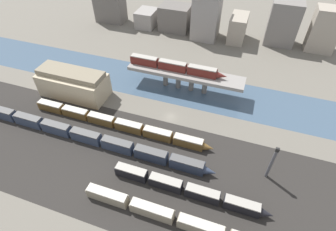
{
  "coord_description": "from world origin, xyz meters",
  "views": [
    {
      "loc": [
        22.0,
        -66.6,
        67.41
      ],
      "look_at": [
        0.0,
        -2.82,
        3.27
      ],
      "focal_mm": 28.0,
      "sensor_mm": 36.0,
      "label": 1
    }
  ],
  "objects_px": {
    "train_yard_near": "(206,229)",
    "signal_tower": "(271,163)",
    "train_on_bridge": "(176,66)",
    "train_yard_mid": "(188,190)",
    "train_yard_outer": "(118,124)",
    "train_yard_far": "(89,137)",
    "warehouse_building": "(74,83)"
  },
  "relations": [
    {
      "from": "train_yard_outer",
      "to": "train_yard_mid",
      "type": "bearing_deg",
      "value": -29.33
    },
    {
      "from": "train_yard_near",
      "to": "train_yard_outer",
      "type": "height_order",
      "value": "train_yard_near"
    },
    {
      "from": "train_yard_far",
      "to": "signal_tower",
      "type": "bearing_deg",
      "value": 5.21
    },
    {
      "from": "signal_tower",
      "to": "train_yard_outer",
      "type": "bearing_deg",
      "value": 175.6
    },
    {
      "from": "train_yard_far",
      "to": "signal_tower",
      "type": "distance_m",
      "value": 57.53
    },
    {
      "from": "train_on_bridge",
      "to": "signal_tower",
      "type": "xyz_separation_m",
      "value": [
        39.29,
        -33.25,
        -3.54
      ]
    },
    {
      "from": "train_on_bridge",
      "to": "train_yard_mid",
      "type": "relative_size",
      "value": 0.87
    },
    {
      "from": "train_yard_far",
      "to": "signal_tower",
      "type": "height_order",
      "value": "signal_tower"
    },
    {
      "from": "train_yard_near",
      "to": "signal_tower",
      "type": "distance_m",
      "value": 26.31
    },
    {
      "from": "train_yard_near",
      "to": "signal_tower",
      "type": "xyz_separation_m",
      "value": [
        13.31,
        22.22,
        4.62
      ]
    },
    {
      "from": "train_yard_far",
      "to": "train_yard_outer",
      "type": "xyz_separation_m",
      "value": [
        6.09,
        9.13,
        -0.3
      ]
    },
    {
      "from": "train_yard_outer",
      "to": "signal_tower",
      "type": "distance_m",
      "value": 51.4
    },
    {
      "from": "train_yard_mid",
      "to": "train_yard_outer",
      "type": "xyz_separation_m",
      "value": [
        -30.36,
        17.06,
        -0.06
      ]
    },
    {
      "from": "train_yard_near",
      "to": "train_yard_mid",
      "type": "relative_size",
      "value": 1.51
    },
    {
      "from": "train_on_bridge",
      "to": "train_yard_near",
      "type": "xyz_separation_m",
      "value": [
        25.98,
        -55.46,
        -8.16
      ]
    },
    {
      "from": "train_on_bridge",
      "to": "train_yard_far",
      "type": "height_order",
      "value": "train_on_bridge"
    },
    {
      "from": "train_yard_far",
      "to": "train_yard_near",
      "type": "bearing_deg",
      "value": -21.22
    },
    {
      "from": "warehouse_building",
      "to": "signal_tower",
      "type": "distance_m",
      "value": 77.51
    },
    {
      "from": "train_on_bridge",
      "to": "train_yard_mid",
      "type": "bearing_deg",
      "value": -68.13
    },
    {
      "from": "train_yard_far",
      "to": "train_yard_outer",
      "type": "relative_size",
      "value": 1.25
    },
    {
      "from": "train_yard_near",
      "to": "train_yard_far",
      "type": "relative_size",
      "value": 0.81
    },
    {
      "from": "train_on_bridge",
      "to": "train_yard_mid",
      "type": "distance_m",
      "value": 50.64
    },
    {
      "from": "train_yard_mid",
      "to": "train_yard_far",
      "type": "xyz_separation_m",
      "value": [
        -36.45,
        7.93,
        0.23
      ]
    },
    {
      "from": "train_yard_near",
      "to": "warehouse_building",
      "type": "relative_size",
      "value": 2.57
    },
    {
      "from": "train_yard_mid",
      "to": "train_yard_far",
      "type": "relative_size",
      "value": 0.54
    },
    {
      "from": "warehouse_building",
      "to": "train_yard_mid",
      "type": "bearing_deg",
      "value": -27.2
    },
    {
      "from": "train_yard_outer",
      "to": "train_yard_near",
      "type": "bearing_deg",
      "value": -34.72
    },
    {
      "from": "train_yard_outer",
      "to": "warehouse_building",
      "type": "xyz_separation_m",
      "value": [
        -24.95,
        11.37,
        3.66
      ]
    },
    {
      "from": "train_yard_outer",
      "to": "train_yard_far",
      "type": "bearing_deg",
      "value": -123.7
    },
    {
      "from": "train_on_bridge",
      "to": "train_yard_far",
      "type": "distance_m",
      "value": 43.13
    },
    {
      "from": "train_on_bridge",
      "to": "signal_tower",
      "type": "bearing_deg",
      "value": -40.24
    },
    {
      "from": "warehouse_building",
      "to": "train_yard_far",
      "type": "bearing_deg",
      "value": -47.37
    }
  ]
}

